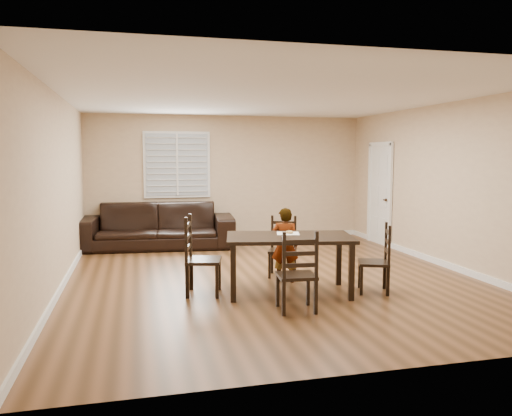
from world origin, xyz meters
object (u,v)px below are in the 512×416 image
at_px(dining_table, 289,242).
at_px(chair_left, 194,259).
at_px(chair_near, 283,248).
at_px(child, 285,245).
at_px(sofa, 157,226).
at_px(chair_right, 382,261).
at_px(chair_far, 299,276).
at_px(donut, 289,232).

relative_size(dining_table, chair_left, 1.71).
bearing_deg(dining_table, chair_near, 88.82).
distance_m(dining_table, chair_near, 1.08).
xyz_separation_m(child, sofa, (-1.69, 3.22, -0.10)).
distance_m(chair_near, chair_right, 1.63).
distance_m(chair_far, chair_right, 1.51).
xyz_separation_m(dining_table, chair_far, (-0.16, -0.86, -0.25)).
height_order(chair_left, child, child).
xyz_separation_m(chair_far, chair_right, (1.38, 0.60, -0.02)).
distance_m(chair_right, donut, 1.31).
bearing_deg(child, chair_left, 33.15).
height_order(chair_left, chair_right, chair_left).
relative_size(chair_right, sofa, 0.31).
bearing_deg(child, chair_right, 161.59).
bearing_deg(chair_left, sofa, 18.86).
relative_size(child, sofa, 0.36).
relative_size(dining_table, chair_right, 1.94).
xyz_separation_m(chair_near, child, (-0.11, -0.43, 0.13)).
distance_m(child, donut, 0.49).
distance_m(chair_near, child, 0.46).
relative_size(dining_table, chair_near, 1.98).
xyz_separation_m(chair_far, sofa, (-1.42, 4.68, -0.00)).
height_order(child, donut, child).
bearing_deg(chair_far, chair_left, -40.69).
relative_size(chair_right, donut, 9.03).
xyz_separation_m(donut, sofa, (-1.63, 3.64, -0.36)).
xyz_separation_m(dining_table, chair_right, (1.23, -0.26, -0.27)).
relative_size(chair_right, child, 0.86).
bearing_deg(sofa, chair_right, -50.44).
height_order(chair_far, child, child).
height_order(chair_right, donut, chair_right).
distance_m(chair_left, sofa, 3.58).
xyz_separation_m(dining_table, chair_near, (0.22, 1.02, -0.28)).
distance_m(chair_far, sofa, 4.89).
bearing_deg(chair_right, chair_far, -45.17).
bearing_deg(chair_far, child, -95.70).
bearing_deg(sofa, chair_near, -52.22).
relative_size(chair_left, donut, 10.20).
xyz_separation_m(chair_left, child, (1.36, 0.34, 0.07)).
bearing_deg(child, sofa, -43.29).
bearing_deg(donut, chair_left, 176.90).
xyz_separation_m(chair_near, chair_left, (-1.47, -0.77, 0.06)).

